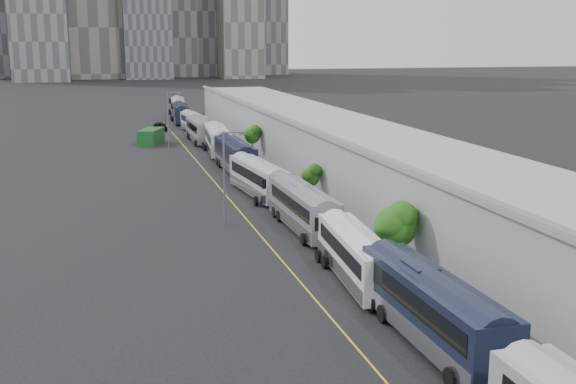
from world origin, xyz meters
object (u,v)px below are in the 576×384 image
object	(u,v)px
bus_2	(356,259)
bus_3	(303,211)
bus_4	(258,181)
suv	(160,127)
shipping_container	(151,137)
bus_10	(178,108)
bus_8	(194,124)
bus_1	(432,314)
street_lamp_far	(169,119)
bus_6	(217,142)
bus_9	(180,115)
street_lamp_near	(226,171)
bus_7	(200,132)
bus_5	(235,158)

from	to	relation	value
bus_2	bus_3	xyz separation A→B (m)	(0.28, 14.03, 0.12)
bus_4	suv	distance (m)	60.59
shipping_container	bus_10	bearing A→B (deg)	99.01
bus_8	shipping_container	bearing A→B (deg)	-126.76
bus_4	bus_8	world-z (taller)	bus_4
bus_1	street_lamp_far	size ratio (longest dim) A/B	1.52
street_lamp_far	suv	bearing A→B (deg)	87.70
bus_3	bus_4	xyz separation A→B (m)	(-0.71, 14.74, -0.04)
bus_8	shipping_container	xyz separation A→B (m)	(-8.53, -13.26, -0.30)
bus_1	bus_4	xyz separation A→B (m)	(-0.75, 39.75, -0.10)
bus_6	bus_9	distance (m)	41.94
shipping_container	bus_4	bearing A→B (deg)	-58.46
bus_9	bus_10	distance (m)	13.74
bus_4	street_lamp_near	xyz separation A→B (m)	(-5.40, -11.40, 3.28)
bus_1	bus_7	xyz separation A→B (m)	(-0.96, 82.85, -0.06)
bus_3	street_lamp_near	world-z (taller)	street_lamp_near
bus_5	bus_9	bearing A→B (deg)	89.48
bus_7	bus_1	bearing A→B (deg)	-89.90
bus_10	street_lamp_far	xyz separation A→B (m)	(-7.27, -56.18, 3.56)
bus_2	bus_6	bearing A→B (deg)	94.24
bus_1	shipping_container	size ratio (longest dim) A/B	2.16
bus_8	bus_6	bearing A→B (deg)	-93.84
bus_8	street_lamp_far	bearing A→B (deg)	-108.53
shipping_container	suv	world-z (taller)	shipping_container
bus_3	shipping_container	distance (m)	57.88
bus_3	street_lamp_far	bearing A→B (deg)	98.07
bus_9	bus_2	bearing A→B (deg)	-86.54
bus_3	street_lamp_near	xyz separation A→B (m)	(-6.11, 3.34, 3.24)
bus_8	shipping_container	world-z (taller)	bus_8
bus_9	bus_6	bearing A→B (deg)	-86.00
bus_4	street_lamp_near	size ratio (longest dim) A/B	1.57
bus_8	bus_10	distance (m)	29.87
bus_3	bus_8	world-z (taller)	bus_3
bus_7	street_lamp_far	distance (m)	15.44
bus_5	bus_9	world-z (taller)	bus_5
bus_10	street_lamp_near	size ratio (longest dim) A/B	1.65
bus_2	bus_6	distance (m)	58.72
bus_1	bus_5	distance (m)	54.54
bus_6	suv	xyz separation A→B (m)	(-5.65, 30.41, -0.99)
bus_1	shipping_container	bearing A→B (deg)	95.68
bus_4	bus_9	bearing A→B (deg)	84.47
bus_7	bus_2	bearing A→B (deg)	-90.05
bus_6	bus_10	world-z (taller)	bus_6
bus_7	bus_10	xyz separation A→B (m)	(1.12, 42.49, 0.04)
shipping_container	suv	size ratio (longest dim) A/B	1.25
bus_5	bus_10	size ratio (longest dim) A/B	1.00
bus_4	bus_8	bearing A→B (deg)	83.94
bus_10	street_lamp_far	size ratio (longest dim) A/B	1.52
bus_2	bus_4	distance (m)	28.77
street_lamp_far	street_lamp_near	bearing A→B (deg)	-88.65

